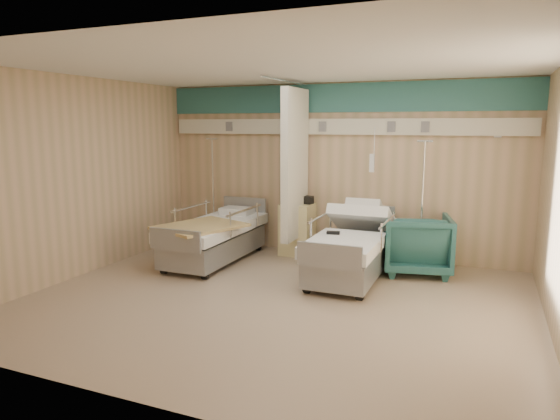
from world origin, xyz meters
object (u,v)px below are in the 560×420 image
(bedside_cabinet, at_px, (297,229))
(iv_stand_left, at_px, (214,224))
(bed_right, at_px, (351,255))
(bed_left, at_px, (215,242))
(iv_stand_right, at_px, (420,241))
(visitor_armchair, at_px, (417,244))

(bedside_cabinet, bearing_deg, iv_stand_left, 179.99)
(bedside_cabinet, distance_m, iv_stand_left, 1.58)
(bed_right, relative_size, bed_left, 1.00)
(bed_right, relative_size, bedside_cabinet, 2.54)
(bed_right, bearing_deg, iv_stand_left, 161.77)
(bedside_cabinet, bearing_deg, iv_stand_right, 1.47)
(iv_stand_right, xyz_separation_m, iv_stand_left, (-3.56, -0.05, -0.00))
(bedside_cabinet, distance_m, visitor_armchair, 2.00)
(bed_right, xyz_separation_m, iv_stand_left, (-2.73, 0.90, 0.07))
(bed_right, relative_size, visitor_armchair, 2.28)
(bed_right, relative_size, iv_stand_right, 1.13)
(bedside_cabinet, relative_size, visitor_armchair, 0.90)
(bedside_cabinet, xyz_separation_m, iv_stand_left, (-1.58, 0.00, -0.04))
(bedside_cabinet, relative_size, iv_stand_right, 0.45)
(bed_left, bearing_deg, bedside_cabinet, 40.60)
(bedside_cabinet, bearing_deg, bed_right, -38.05)
(visitor_armchair, height_order, iv_stand_left, iv_stand_left)
(bed_left, height_order, iv_stand_left, iv_stand_left)
(bed_left, xyz_separation_m, bedside_cabinet, (1.05, 0.90, 0.11))
(iv_stand_left, bearing_deg, iv_stand_right, 0.81)
(bed_left, xyz_separation_m, iv_stand_left, (-0.53, 0.90, 0.07))
(bed_left, bearing_deg, iv_stand_right, 17.45)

